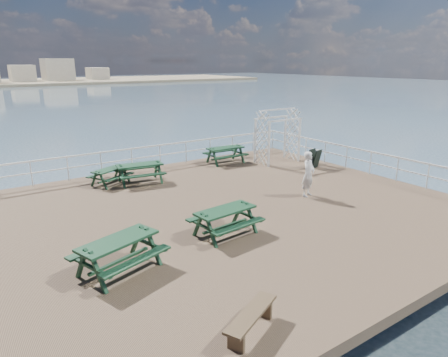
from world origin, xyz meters
TOP-DOWN VIEW (x-y plane):
  - ground at (0.00, 0.00)m, footprint 18.00×14.00m
  - sea_backdrop at (12.54, 134.07)m, footprint 300.00×300.00m
  - railing at (-0.07, 2.57)m, footprint 17.77×13.76m
  - picnic_table_a at (-1.61, 5.27)m, footprint 1.97×1.82m
  - picnic_table_b at (-0.48, 4.74)m, footprint 2.13×1.82m
  - picnic_table_c at (4.54, 5.56)m, footprint 1.98×1.63m
  - picnic_table_d at (-3.91, -2.08)m, footprint 2.40×2.14m
  - picnic_table_e at (-0.48, -1.75)m, footprint 2.03×1.70m
  - flat_bench_far at (-2.66, -5.80)m, footprint 1.57×0.99m
  - trellis_arbor at (6.87, 4.22)m, footprint 2.22×1.22m
  - sandwich_board at (7.61, 2.24)m, footprint 0.65×0.55m
  - person at (4.18, -0.60)m, footprint 0.74×0.61m

SIDE VIEW (x-z plane):
  - sea_backdrop at x=12.54m, z-range -5.11..4.09m
  - ground at x=0.00m, z-range -0.30..0.00m
  - flat_bench_far at x=-2.66m, z-range 0.11..0.56m
  - sandwich_board at x=7.61m, z-range -0.01..0.91m
  - picnic_table_a at x=-1.61m, z-range 0.11..0.87m
  - picnic_table_e at x=-0.48m, z-range 0.13..1.05m
  - picnic_table_c at x=4.54m, z-range 0.13..1.05m
  - picnic_table_b at x=-0.48m, z-range 0.13..1.06m
  - picnic_table_d at x=-3.91m, z-range 0.14..1.11m
  - railing at x=-0.07m, z-range 0.32..1.42m
  - person at x=4.18m, z-range 0.00..1.76m
  - trellis_arbor at x=6.87m, z-range -0.15..2.59m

